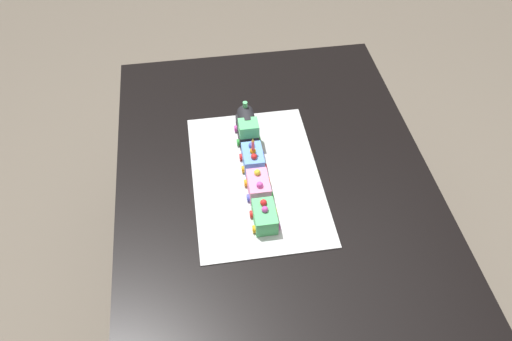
{
  "coord_description": "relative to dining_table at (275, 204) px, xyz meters",
  "views": [
    {
      "loc": [
        1.03,
        -0.22,
        1.96
      ],
      "look_at": [
        -0.03,
        -0.06,
        0.77
      ],
      "focal_mm": 35.79,
      "sensor_mm": 36.0,
      "label": 1
    }
  ],
  "objects": [
    {
      "name": "ground_plane",
      "position": [
        0.0,
        0.0,
        -0.63
      ],
      "size": [
        8.0,
        8.0,
        0.0
      ],
      "primitive_type": "plane",
      "color": "#6B6054"
    },
    {
      "name": "dining_table",
      "position": [
        0.0,
        0.0,
        0.0
      ],
      "size": [
        1.4,
        1.0,
        0.74
      ],
      "color": "black",
      "rests_on": "ground"
    },
    {
      "name": "cake_board",
      "position": [
        -0.03,
        -0.06,
        0.11
      ],
      "size": [
        0.6,
        0.4,
        0.0
      ],
      "primitive_type": "cube",
      "color": "silver",
      "rests_on": "dining_table"
    },
    {
      "name": "cake_locomotive",
      "position": [
        -0.21,
        -0.06,
        0.16
      ],
      "size": [
        0.14,
        0.08,
        0.12
      ],
      "color": "#232328",
      "rests_on": "cake_board"
    },
    {
      "name": "cake_car_tanker_sky_blue",
      "position": [
        -0.09,
        -0.06,
        0.14
      ],
      "size": [
        0.1,
        0.08,
        0.07
      ],
      "color": "#669EEA",
      "rests_on": "cake_board"
    },
    {
      "name": "cake_car_gondola_bubblegum",
      "position": [
        0.03,
        -0.06,
        0.14
      ],
      "size": [
        0.1,
        0.08,
        0.07
      ],
      "color": "pink",
      "rests_on": "cake_board"
    },
    {
      "name": "cake_car_flatbed_mint_green",
      "position": [
        0.15,
        -0.06,
        0.14
      ],
      "size": [
        0.1,
        0.08,
        0.07
      ],
      "color": "#59CC7A",
      "rests_on": "cake_board"
    },
    {
      "name": "birthday_candle",
      "position": [
        -0.08,
        -0.06,
        0.21
      ],
      "size": [
        0.01,
        0.01,
        0.05
      ],
      "color": "#F24C59",
      "rests_on": "cake_car_tanker_sky_blue"
    }
  ]
}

